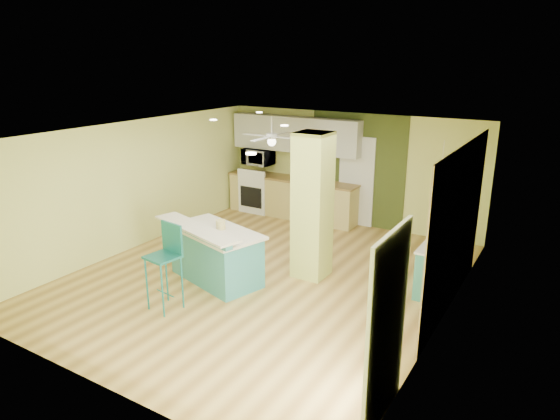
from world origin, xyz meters
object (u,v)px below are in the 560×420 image
at_px(fruit_bowl, 316,180).
at_px(canister, 221,225).
at_px(bar_stool, 167,253).
at_px(side_counter, 440,266).
at_px(peninsula, 215,254).

relative_size(fruit_bowl, canister, 1.71).
bearing_deg(canister, bar_stool, -92.29).
distance_m(side_counter, fruit_bowl, 4.02).
bearing_deg(side_counter, peninsula, -154.35).
distance_m(peninsula, side_counter, 3.71).
relative_size(side_counter, fruit_bowl, 4.67).
distance_m(peninsula, bar_stool, 1.19).
bearing_deg(bar_stool, canister, 95.58).
xyz_separation_m(bar_stool, canister, (0.05, 1.23, 0.09)).
xyz_separation_m(side_counter, fruit_bowl, (-3.37, 2.12, 0.56)).
relative_size(side_counter, canister, 8.00).
bearing_deg(fruit_bowl, peninsula, -89.63).
relative_size(bar_stool, canister, 8.33).
distance_m(bar_stool, canister, 1.23).
bearing_deg(peninsula, fruit_bowl, 106.96).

